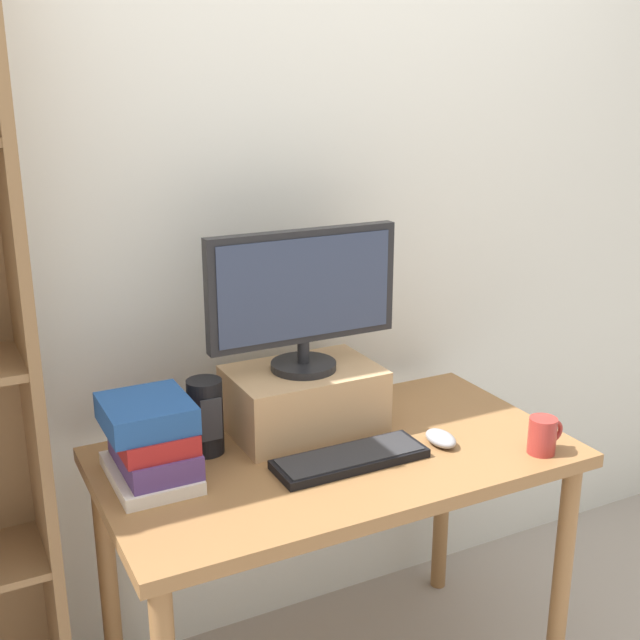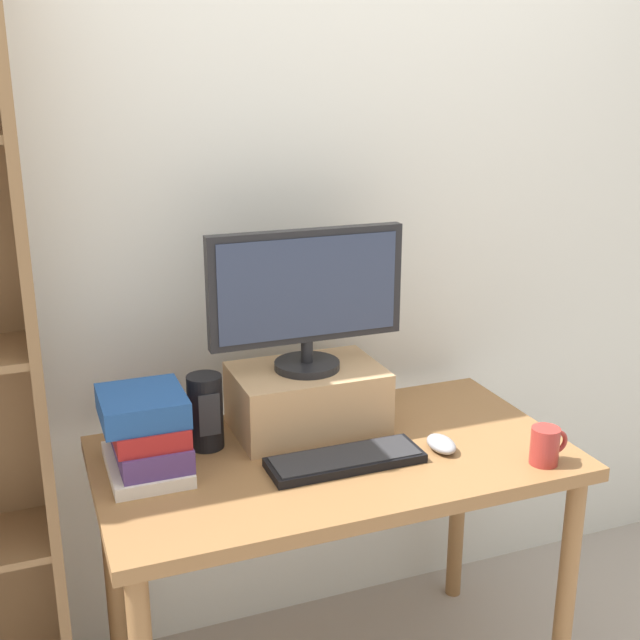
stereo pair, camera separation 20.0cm
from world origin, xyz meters
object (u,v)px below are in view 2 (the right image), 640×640
(desk_speaker, at_px, (205,412))
(desk, at_px, (334,485))
(computer_mouse, at_px, (441,444))
(book_stack, at_px, (147,433))
(riser_box, at_px, (307,399))
(computer_monitor, at_px, (307,294))
(keyboard, at_px, (345,460))
(coffee_mug, at_px, (546,446))

(desk_speaker, bearing_deg, desk, -26.25)
(computer_mouse, xyz_separation_m, book_stack, (-0.72, 0.16, 0.08))
(riser_box, relative_size, computer_mouse, 3.81)
(computer_monitor, height_order, keyboard, computer_monitor)
(keyboard, height_order, desk_speaker, desk_speaker)
(desk_speaker, bearing_deg, keyboard, -36.70)
(keyboard, bearing_deg, computer_monitor, 92.94)
(computer_mouse, bearing_deg, desk, 160.68)
(riser_box, height_order, book_stack, book_stack)
(desk, bearing_deg, book_stack, 170.98)
(keyboard, xyz_separation_m, computer_mouse, (0.26, -0.02, 0.01))
(desk, height_order, coffee_mug, coffee_mug)
(desk, xyz_separation_m, computer_mouse, (0.26, -0.09, 0.11))
(book_stack, bearing_deg, computer_monitor, 11.02)
(desk, height_order, computer_mouse, computer_mouse)
(riser_box, xyz_separation_m, keyboard, (0.01, -0.23, -0.07))
(desk, relative_size, computer_monitor, 2.28)
(riser_box, bearing_deg, computer_monitor, -90.00)
(computer_mouse, distance_m, coffee_mug, 0.26)
(keyboard, bearing_deg, desk, 88.38)
(desk, bearing_deg, computer_mouse, -19.32)
(computer_monitor, bearing_deg, computer_mouse, -42.44)
(desk, distance_m, keyboard, 0.13)
(computer_monitor, relative_size, book_stack, 1.95)
(computer_monitor, height_order, coffee_mug, computer_monitor)
(riser_box, xyz_separation_m, book_stack, (-0.44, -0.09, 0.01))
(coffee_mug, bearing_deg, computer_monitor, 139.73)
(desk, xyz_separation_m, coffee_mug, (0.46, -0.25, 0.14))
(book_stack, bearing_deg, coffee_mug, -19.04)
(book_stack, bearing_deg, computer_mouse, -12.85)
(desk_speaker, bearing_deg, riser_box, 2.92)
(computer_monitor, distance_m, keyboard, 0.44)
(riser_box, height_order, desk_speaker, desk_speaker)
(keyboard, relative_size, book_stack, 1.45)
(desk, xyz_separation_m, keyboard, (-0.00, -0.07, 0.11))
(computer_monitor, height_order, desk_speaker, computer_monitor)
(keyboard, bearing_deg, computer_mouse, -3.87)
(book_stack, height_order, desk_speaker, book_stack)
(coffee_mug, bearing_deg, desk, 152.10)
(computer_mouse, bearing_deg, keyboard, 176.13)
(coffee_mug, bearing_deg, keyboard, 159.71)
(desk, distance_m, computer_mouse, 0.30)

